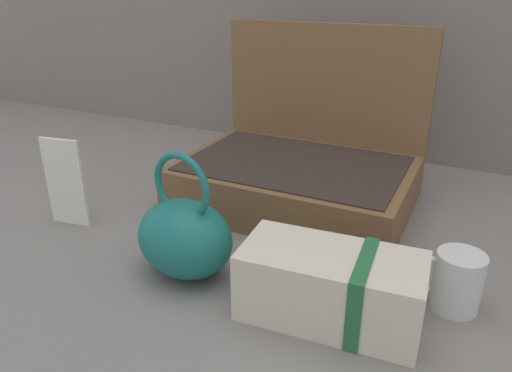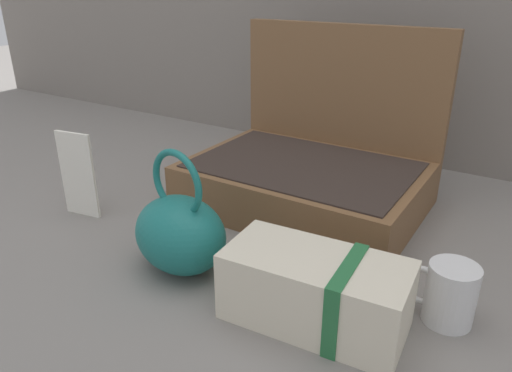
# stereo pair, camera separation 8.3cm
# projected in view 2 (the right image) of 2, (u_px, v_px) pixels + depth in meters

# --- Properties ---
(ground_plane) EXTENTS (6.00, 6.00, 0.00)m
(ground_plane) POSITION_uv_depth(u_px,v_px,m) (262.00, 240.00, 0.89)
(ground_plane) COLOR slate
(open_suitcase) EXTENTS (0.46, 0.34, 0.36)m
(open_suitcase) POSITION_uv_depth(u_px,v_px,m) (312.00, 168.00, 1.01)
(open_suitcase) COLOR brown
(open_suitcase) RESTS_ON ground_plane
(teal_pouch_handbag) EXTENTS (0.18, 0.15, 0.21)m
(teal_pouch_handbag) POSITION_uv_depth(u_px,v_px,m) (180.00, 232.00, 0.78)
(teal_pouch_handbag) COLOR #196B66
(teal_pouch_handbag) RESTS_ON ground_plane
(cream_toiletry_bag) EXTENTS (0.26, 0.14, 0.11)m
(cream_toiletry_bag) POSITION_uv_depth(u_px,v_px,m) (317.00, 291.00, 0.66)
(cream_toiletry_bag) COLOR beige
(cream_toiletry_bag) RESTS_ON ground_plane
(coffee_mug) EXTENTS (0.10, 0.07, 0.09)m
(coffee_mug) POSITION_uv_depth(u_px,v_px,m) (448.00, 293.00, 0.66)
(coffee_mug) COLOR silver
(coffee_mug) RESTS_ON ground_plane
(info_card_left) EXTENTS (0.08, 0.02, 0.17)m
(info_card_left) POSITION_uv_depth(u_px,v_px,m) (78.00, 175.00, 0.95)
(info_card_left) COLOR white
(info_card_left) RESTS_ON ground_plane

